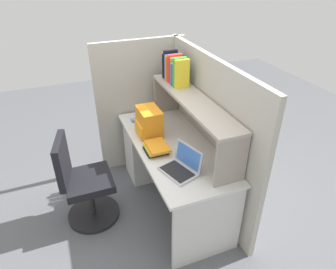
# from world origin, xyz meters

# --- Properties ---
(ground_plane) EXTENTS (8.00, 8.00, 0.00)m
(ground_plane) POSITION_xyz_m (0.00, 0.00, 0.00)
(ground_plane) COLOR #595B60
(desk) EXTENTS (1.60, 0.70, 0.73)m
(desk) POSITION_xyz_m (-0.39, 0.00, 0.40)
(desk) COLOR silver
(desk) RESTS_ON ground_plane
(cubicle_partition_rear) EXTENTS (1.84, 0.05, 1.55)m
(cubicle_partition_rear) POSITION_xyz_m (0.00, 0.38, 0.78)
(cubicle_partition_rear) COLOR #B2ADA0
(cubicle_partition_rear) RESTS_ON ground_plane
(cubicle_partition_left) EXTENTS (0.05, 1.06, 1.55)m
(cubicle_partition_left) POSITION_xyz_m (-0.85, -0.05, 0.78)
(cubicle_partition_left) COLOR #B2ADA0
(cubicle_partition_left) RESTS_ON ground_plane
(overhead_hutch) EXTENTS (1.44, 0.28, 0.45)m
(overhead_hutch) POSITION_xyz_m (0.00, 0.20, 1.08)
(overhead_hutch) COLOR gray
(overhead_hutch) RESTS_ON desk
(reference_books_on_shelf) EXTENTS (0.36, 0.17, 0.30)m
(reference_books_on_shelf) POSITION_xyz_m (-0.44, 0.20, 1.32)
(reference_books_on_shelf) COLOR black
(reference_books_on_shelf) RESTS_ON overhead_hutch
(laptop) EXTENTS (0.37, 0.33, 0.22)m
(laptop) POSITION_xyz_m (0.42, -0.09, 0.78)
(laptop) COLOR #B7BABF
(laptop) RESTS_ON desk
(backpack) EXTENTS (0.30, 0.23, 0.29)m
(backpack) POSITION_xyz_m (-0.26, -0.15, 0.87)
(backpack) COLOR orange
(backpack) RESTS_ON desk
(computer_mouse) EXTENTS (0.07, 0.11, 0.03)m
(computer_mouse) POSITION_xyz_m (-0.58, -0.20, 0.75)
(computer_mouse) COLOR #7299C6
(computer_mouse) RESTS_ON desk
(paper_cup) EXTENTS (0.08, 0.08, 0.11)m
(paper_cup) POSITION_xyz_m (-0.66, -0.02, 0.78)
(paper_cup) COLOR white
(paper_cup) RESTS_ON desk
(snack_canister) EXTENTS (0.10, 0.10, 0.13)m
(snack_canister) POSITION_xyz_m (-0.48, -0.12, 0.80)
(snack_canister) COLOR maroon
(snack_canister) RESTS_ON desk
(desk_book_stack) EXTENTS (0.25, 0.20, 0.07)m
(desk_book_stack) POSITION_xyz_m (0.06, -0.19, 0.77)
(desk_book_stack) COLOR black
(desk_book_stack) RESTS_ON desk
(office_chair) EXTENTS (0.52, 0.53, 0.93)m
(office_chair) POSITION_xyz_m (-0.10, -0.89, 0.39)
(office_chair) COLOR black
(office_chair) RESTS_ON ground_plane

